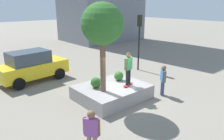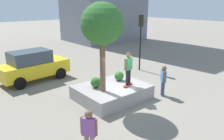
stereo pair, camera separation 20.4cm
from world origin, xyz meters
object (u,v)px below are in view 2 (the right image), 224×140
Objects in this scene: traffic_light_corner at (141,33)px; pedestrian_crossing at (163,79)px; planter_ledge at (112,92)px; plaza_tree at (102,25)px; passerby_with_bag at (89,131)px; skateboarder at (128,66)px; skateboard at (128,85)px; taxi_cab at (33,66)px.

traffic_light_corner is 2.40× the size of pedestrian_crossing.
plaza_tree is (-0.81, -0.25, 3.70)m from planter_ledge.
passerby_with_bag is (-8.79, -6.03, -1.90)m from traffic_light_corner.
planter_ledge is 2.07× the size of skateboarder.
pedestrian_crossing is at bearing -21.99° from plaza_tree.
skateboard is 5.12m from passerby_with_bag.
traffic_light_corner is at bearing -21.31° from taxi_cab.
passerby_with_bag is at bearing -133.67° from plaza_tree.
skateboard is 0.18× the size of taxi_cab.
pedestrian_crossing reaches higher than planter_ledge.
pedestrian_crossing is (3.25, -1.31, -3.05)m from plaza_tree.
skateboarder is 0.39× the size of taxi_cab.
plaza_tree reaches higher than skateboarder.
plaza_tree is 2.71m from skateboarder.
traffic_light_corner is (7.33, -2.86, 1.86)m from taxi_cab.
plaza_tree reaches higher than passerby_with_bag.
plaza_tree is at bearing -152.91° from traffic_light_corner.
skateboarder is at bearing -11.28° from plaza_tree.
traffic_light_corner reaches higher than pedestrian_crossing.
skateboard is at bearing 31.81° from passerby_with_bag.
pedestrian_crossing is at bearing -121.70° from traffic_light_corner.
traffic_light_corner is (4.44, 3.33, 1.08)m from skateboarder.
plaza_tree is 5.35× the size of skateboard.
planter_ledge is 0.83× the size of plaza_tree.
plaza_tree is 2.48× the size of skateboarder.
traffic_light_corner is 5.44m from pedestrian_crossing.
traffic_light_corner is (5.93, 3.03, -1.16)m from plaza_tree.
passerby_with_bag is at bearing -145.55° from traffic_light_corner.
skateboard is (1.49, -0.30, -3.28)m from plaza_tree.
planter_ledge is 1.71m from skateboarder.
taxi_cab is at bearing 80.69° from passerby_with_bag.
traffic_light_corner is at bearing 36.88° from skateboard.
plaza_tree is 5.15m from passerby_with_bag.
skateboarder is at bearing 90.00° from skateboard.
skateboarder reaches higher than passerby_with_bag.
planter_ledge is 3.80m from plaza_tree.
plaza_tree reaches higher than pedestrian_crossing.
taxi_cab is at bearing 111.44° from planter_ledge.
skateboard is 0.47× the size of passerby_with_bag.
passerby_with_bag reaches higher than skateboard.
planter_ledge is 6.10m from taxi_cab.
skateboarder is at bearing -39.03° from planter_ledge.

